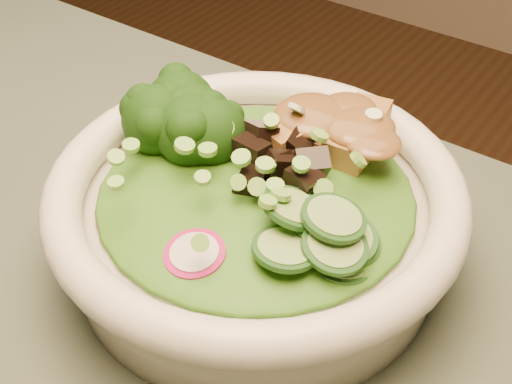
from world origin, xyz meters
The scene contains 9 objects.
salad_bowl centered at (0.16, 0.18, 0.79)m, with size 0.29×0.29×0.08m.
lettuce_bed centered at (0.16, 0.18, 0.81)m, with size 0.22×0.22×0.03m, color #275712.
broccoli_florets centered at (0.09, 0.20, 0.83)m, with size 0.09×0.07×0.05m, color black, non-canonical shape.
radish_slices centered at (0.14, 0.12, 0.82)m, with size 0.12×0.04×0.02m, color #AD0D53, non-canonical shape.
cucumber_slices centered at (0.22, 0.17, 0.83)m, with size 0.07×0.07×0.04m, color #8FBB68, non-canonical shape.
mushroom_heap centered at (0.16, 0.20, 0.83)m, with size 0.07×0.07×0.04m, color black, non-canonical shape.
tofu_cubes centered at (0.18, 0.25, 0.83)m, with size 0.10×0.06×0.04m, color olive, non-canonical shape.
peanut_sauce centered at (0.18, 0.25, 0.84)m, with size 0.07×0.06×0.02m, color brown.
scallion_garnish centered at (0.16, 0.18, 0.84)m, with size 0.20×0.20×0.03m, color #7AC044, non-canonical shape.
Camera 1 is at (0.37, -0.12, 1.12)m, focal length 50.00 mm.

